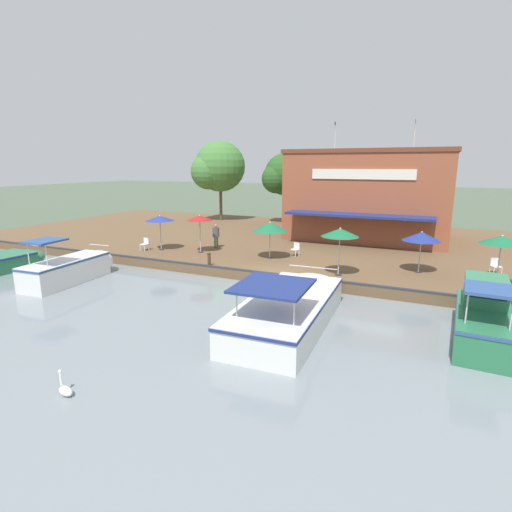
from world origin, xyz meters
TOP-DOWN VIEW (x-y plane):
  - ground_plane at (0.00, 0.00)m, footprint 220.00×220.00m
  - quay_deck at (-11.00, 0.00)m, footprint 22.00×56.00m
  - quay_edge_fender at (-0.10, 0.00)m, footprint 0.20×50.40m
  - waterfront_restaurant at (-13.88, 2.41)m, footprint 9.79×12.12m
  - patio_umbrella_back_row at (-3.61, -1.89)m, footprint 2.20×2.20m
  - patio_umbrella_mid_patio_right at (-3.25, -6.74)m, footprint 1.71×1.71m
  - patio_umbrella_near_quay_edge at (-2.86, -9.67)m, footprint 1.92×1.92m
  - patio_umbrella_mid_patio_left at (-2.74, 10.34)m, footprint 1.98×1.98m
  - patio_umbrella_by_entrance at (-3.84, 6.79)m, footprint 2.00×2.00m
  - patio_umbrella_far_corner at (-1.47, 2.94)m, footprint 1.95×1.95m
  - cafe_chair_facing_river at (-4.89, -0.63)m, footprint 0.55×0.55m
  - cafe_chair_beside_entrance at (-5.19, 10.54)m, footprint 0.57×0.57m
  - cafe_chair_far_corner_seat at (-2.24, -10.55)m, footprint 0.46×0.46m
  - person_mid_patio at (-4.97, -6.54)m, footprint 0.47×0.47m
  - motorboat_far_downstream at (2.85, 9.32)m, footprint 5.76×2.04m
  - motorboat_distant_upstream at (4.15, 2.39)m, footprint 8.78×3.25m
  - motorboat_fourth_along at (3.75, -10.53)m, footprint 5.81×2.10m
  - mooring_post at (-0.35, -4.33)m, footprint 0.22×0.22m
  - swan at (12.08, -1.51)m, footprint 0.41×0.63m
  - tree_behind_restaurant at (-18.66, -6.76)m, footprint 4.32×4.11m
  - tree_upstream_bank at (-17.55, -13.56)m, footprint 5.42×5.16m

SIDE VIEW (x-z plane):
  - ground_plane at x=0.00m, z-range 0.00..0.00m
  - swan at x=12.08m, z-range -0.12..0.57m
  - quay_deck at x=-11.00m, z-range 0.00..0.60m
  - quay_edge_fender at x=-0.10m, z-range 0.60..0.70m
  - motorboat_distant_upstream at x=4.15m, z-range -0.39..1.82m
  - motorboat_fourth_along at x=3.75m, z-range -0.49..2.07m
  - motorboat_far_downstream at x=2.85m, z-range -0.28..2.07m
  - mooring_post at x=-0.35m, z-range 0.61..1.36m
  - cafe_chair_facing_river at x=-4.89m, z-range 0.65..1.50m
  - cafe_chair_beside_entrance at x=-5.19m, z-range 0.65..1.50m
  - cafe_chair_far_corner_seat at x=-2.24m, z-range 0.65..1.50m
  - person_mid_patio at x=-4.97m, z-range 0.81..2.49m
  - patio_umbrella_back_row at x=-3.61m, z-range 1.43..3.72m
  - patio_umbrella_by_entrance at x=-3.84m, z-range 1.45..3.71m
  - patio_umbrella_near_quay_edge at x=-2.86m, z-range 1.57..3.96m
  - patio_umbrella_mid_patio_left at x=-2.74m, z-range 1.60..4.10m
  - patio_umbrella_far_corner at x=-1.47m, z-range 1.61..4.16m
  - patio_umbrella_mid_patio_right at x=-3.25m, z-range 1.64..4.16m
  - waterfront_restaurant at x=-13.88m, z-range -0.51..8.56m
  - tree_behind_restaurant at x=-18.66m, z-range 1.85..8.70m
  - tree_upstream_bank at x=-17.55m, z-range 1.94..10.07m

